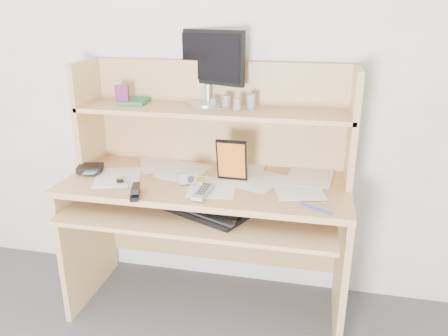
% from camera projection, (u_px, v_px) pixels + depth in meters
% --- Properties ---
extents(back_wall, '(3.60, 0.04, 2.50)m').
position_uv_depth(back_wall, '(220.00, 70.00, 2.29)').
color(back_wall, white).
rests_on(back_wall, floor).
extents(desk, '(1.40, 0.70, 1.30)m').
position_uv_depth(desk, '(210.00, 185.00, 2.26)').
color(desk, tan).
rests_on(desk, floor).
extents(paper_clutter, '(1.32, 0.54, 0.01)m').
position_uv_depth(paper_clutter, '(206.00, 180.00, 2.16)').
color(paper_clutter, white).
rests_on(paper_clutter, desk).
extents(keyboard, '(0.53, 0.37, 0.03)m').
position_uv_depth(keyboard, '(196.00, 208.00, 2.06)').
color(keyboard, black).
rests_on(keyboard, desk).
extents(tv_remote, '(0.07, 0.19, 0.02)m').
position_uv_depth(tv_remote, '(203.00, 191.00, 1.99)').
color(tv_remote, '#9F9F9A').
rests_on(tv_remote, paper_clutter).
extents(flip_phone, '(0.09, 0.11, 0.02)m').
position_uv_depth(flip_phone, '(121.00, 182.00, 2.10)').
color(flip_phone, '#BABABD').
rests_on(flip_phone, paper_clutter).
extents(stapler, '(0.08, 0.15, 0.04)m').
position_uv_depth(stapler, '(135.00, 191.00, 1.97)').
color(stapler, black).
rests_on(stapler, paper_clutter).
extents(wallet, '(0.14, 0.13, 0.03)m').
position_uv_depth(wallet, '(90.00, 168.00, 2.27)').
color(wallet, black).
rests_on(wallet, paper_clutter).
extents(sticky_note_pad, '(0.07, 0.07, 0.01)m').
position_uv_depth(sticky_note_pad, '(197.00, 180.00, 2.15)').
color(sticky_note_pad, '#F2FF43').
rests_on(sticky_note_pad, desk).
extents(digital_camera, '(0.09, 0.07, 0.05)m').
position_uv_depth(digital_camera, '(187.00, 178.00, 2.11)').
color(digital_camera, '#BDBDBF').
rests_on(digital_camera, paper_clutter).
extents(game_case, '(0.15, 0.02, 0.21)m').
position_uv_depth(game_case, '(232.00, 160.00, 2.11)').
color(game_case, black).
rests_on(game_case, paper_clutter).
extents(blue_pen, '(0.13, 0.08, 0.01)m').
position_uv_depth(blue_pen, '(316.00, 208.00, 1.84)').
color(blue_pen, '#1936BB').
rests_on(blue_pen, paper_clutter).
extents(card_box, '(0.07, 0.02, 0.10)m').
position_uv_depth(card_box, '(122.00, 95.00, 2.26)').
color(card_box, '#A72B16').
rests_on(card_box, desk).
extents(shelf_book, '(0.16, 0.21, 0.02)m').
position_uv_depth(shelf_book, '(135.00, 101.00, 2.33)').
color(shelf_book, '#327D57').
rests_on(shelf_book, desk).
extents(chip_stack_a, '(0.06, 0.06, 0.06)m').
position_uv_depth(chip_stack_a, '(226.00, 101.00, 2.20)').
color(chip_stack_a, black).
rests_on(chip_stack_a, desk).
extents(chip_stack_b, '(0.04, 0.04, 0.06)m').
position_uv_depth(chip_stack_b, '(237.00, 104.00, 2.13)').
color(chip_stack_b, white).
rests_on(chip_stack_b, desk).
extents(chip_stack_c, '(0.04, 0.04, 0.05)m').
position_uv_depth(chip_stack_c, '(213.00, 103.00, 2.21)').
color(chip_stack_c, black).
rests_on(chip_stack_c, desk).
extents(chip_stack_d, '(0.05, 0.05, 0.08)m').
position_uv_depth(chip_stack_d, '(251.00, 102.00, 2.16)').
color(chip_stack_d, white).
rests_on(chip_stack_d, desk).
extents(monitor, '(0.41, 0.23, 0.37)m').
position_uv_depth(monitor, '(208.00, 65.00, 2.23)').
color(monitor, '#B4B4B9').
rests_on(monitor, desk).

